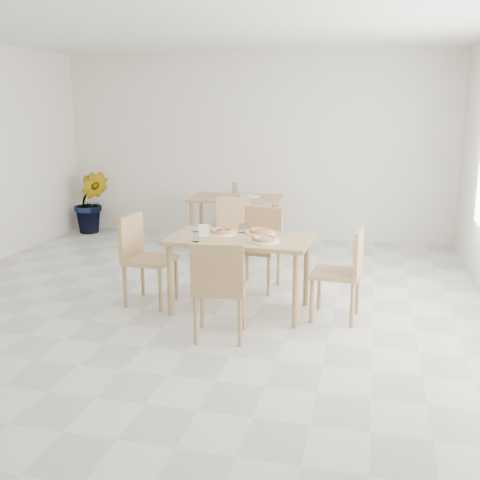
% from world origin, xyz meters
% --- Properties ---
extents(main_table, '(1.39, 0.82, 0.75)m').
position_xyz_m(main_table, '(0.58, 0.19, 0.66)').
color(main_table, tan).
rests_on(main_table, ground).
extents(chair_south, '(0.50, 0.50, 0.89)m').
position_xyz_m(chair_south, '(0.58, -0.59, 0.52)').
color(chair_south, tan).
rests_on(chair_south, ground).
extents(chair_north, '(0.49, 0.49, 0.89)m').
position_xyz_m(chair_north, '(0.62, 1.00, 0.52)').
color(chair_north, tan).
rests_on(chair_north, ground).
extents(chair_west, '(0.48, 0.48, 0.92)m').
position_xyz_m(chair_west, '(-0.45, 0.19, 0.53)').
color(chair_west, tan).
rests_on(chair_west, ground).
extents(chair_east, '(0.48, 0.48, 0.89)m').
position_xyz_m(chair_east, '(1.60, 0.18, 0.52)').
color(chair_east, tan).
rests_on(chair_east, ground).
extents(plate_margherita, '(0.30, 0.30, 0.02)m').
position_xyz_m(plate_margherita, '(0.74, 0.39, 0.76)').
color(plate_margherita, white).
rests_on(plate_margherita, main_table).
extents(plate_mushroom, '(0.30, 0.30, 0.02)m').
position_xyz_m(plate_mushroom, '(0.84, 0.05, 0.76)').
color(plate_mushroom, white).
rests_on(plate_mushroom, main_table).
extents(plate_pepperoni, '(0.29, 0.29, 0.02)m').
position_xyz_m(plate_pepperoni, '(0.37, 0.28, 0.76)').
color(plate_pepperoni, white).
rests_on(plate_pepperoni, main_table).
extents(pizza_margherita, '(0.28, 0.28, 0.03)m').
position_xyz_m(pizza_margherita, '(0.74, 0.39, 0.78)').
color(pizza_margherita, '#E3A96B').
rests_on(pizza_margherita, plate_margherita).
extents(pizza_mushroom, '(0.26, 0.26, 0.03)m').
position_xyz_m(pizza_mushroom, '(0.84, 0.05, 0.78)').
color(pizza_mushroom, '#E3A96B').
rests_on(pizza_mushroom, plate_mushroom).
extents(pizza_pepperoni, '(0.24, 0.24, 0.03)m').
position_xyz_m(pizza_pepperoni, '(0.37, 0.28, 0.78)').
color(pizza_pepperoni, '#E3A96B').
rests_on(pizza_pepperoni, plate_pepperoni).
extents(tumbler_a, '(0.07, 0.07, 0.10)m').
position_xyz_m(tumbler_a, '(0.21, -0.08, 0.80)').
color(tumbler_a, white).
rests_on(tumbler_a, main_table).
extents(tumbler_b, '(0.07, 0.07, 0.09)m').
position_xyz_m(tumbler_b, '(0.55, 0.39, 0.79)').
color(tumbler_b, white).
rests_on(tumbler_b, main_table).
extents(napkin_holder, '(0.13, 0.10, 0.13)m').
position_xyz_m(napkin_holder, '(0.25, 0.08, 0.81)').
color(napkin_holder, silver).
rests_on(napkin_holder, main_table).
extents(fork_a, '(0.02, 0.17, 0.01)m').
position_xyz_m(fork_a, '(0.01, 0.00, 0.75)').
color(fork_a, silver).
rests_on(fork_a, main_table).
extents(fork_b, '(0.08, 0.19, 0.01)m').
position_xyz_m(fork_b, '(0.99, 0.31, 0.75)').
color(fork_b, silver).
rests_on(fork_b, main_table).
extents(second_table, '(1.34, 0.84, 0.75)m').
position_xyz_m(second_table, '(-0.07, 2.67, 0.65)').
color(second_table, tan).
rests_on(second_table, ground).
extents(chair_back_s, '(0.56, 0.56, 0.87)m').
position_xyz_m(chair_back_s, '(0.04, 1.97, 0.51)').
color(chair_back_s, tan).
rests_on(chair_back_s, ground).
extents(chair_back_n, '(0.48, 0.48, 0.85)m').
position_xyz_m(chair_back_n, '(-0.12, 3.43, 0.49)').
color(chair_back_n, tan).
rests_on(chair_back_n, ground).
extents(plate_empty, '(0.28, 0.28, 0.02)m').
position_xyz_m(plate_empty, '(0.11, 2.75, 0.76)').
color(plate_empty, white).
rests_on(plate_empty, second_table).
extents(potted_plant, '(0.68, 0.61, 1.01)m').
position_xyz_m(potted_plant, '(-2.59, 3.15, 0.50)').
color(potted_plant, '#1F6927').
rests_on(potted_plant, ground).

